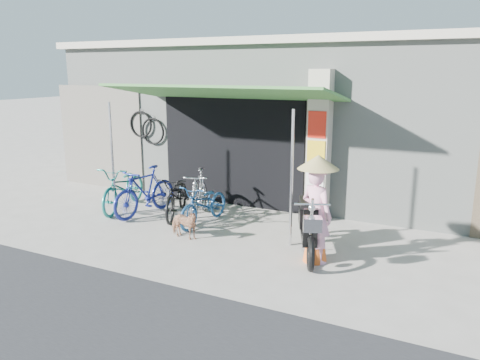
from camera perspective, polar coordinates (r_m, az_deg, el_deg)
The scene contains 13 objects.
ground at distance 7.99m, azimuth -1.93°, elevation -8.63°, with size 80.00×80.00×0.00m, color #A6A096.
bicycle_shop at distance 12.19m, azimuth 9.52°, elevation 7.69°, with size 12.30×5.30×3.66m.
shop_pillar at distance 9.48m, azimuth 9.65°, elevation 4.08°, with size 0.42×0.44×3.00m.
awning at distance 9.29m, azimuth -2.20°, elevation 10.38°, with size 4.60×1.88×2.72m.
neighbour_left at distance 12.60m, azimuth -16.61°, elevation 5.05°, with size 2.60×0.06×2.60m, color #6B665B.
bike_teal at distance 10.48m, azimuth -13.95°, elevation -0.85°, with size 0.66×1.89×0.99m, color #197466.
bike_blue at distance 9.97m, azimuth -11.52°, elevation -1.35°, with size 0.48×1.70×1.02m, color navy.
bike_black at distance 9.78m, azimuth -7.68°, elevation -1.88°, with size 0.59×1.69×0.89m, color black.
bike_silver at distance 9.59m, azimuth -5.04°, elevation -1.76°, with size 0.47×1.67×1.00m, color #B3B3B8.
bike_navy at distance 9.23m, azimuth -4.37°, elevation -2.94°, with size 0.55×1.56×0.82m, color navy.
street_dog at distance 8.53m, azimuth -6.88°, elevation -5.36°, with size 0.29×0.64×0.54m, color #95764F.
moped at distance 7.82m, azimuth 8.28°, elevation -5.51°, with size 0.89×1.79×1.06m.
nun at distance 7.40m, azimuth 9.32°, elevation -3.59°, with size 0.66×0.64×1.72m.
Camera 1 is at (3.54, -6.52, 2.98)m, focal length 35.00 mm.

